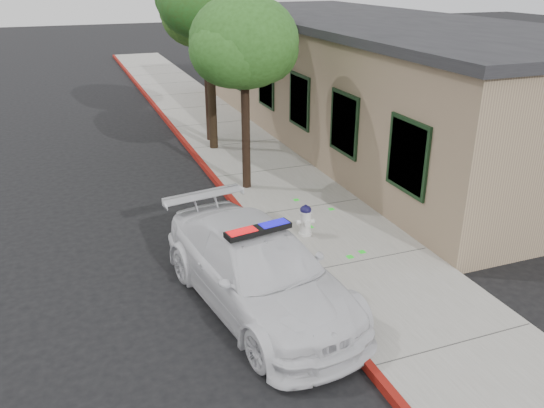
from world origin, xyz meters
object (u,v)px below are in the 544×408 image
Objects in this scene: clapboard_building at (366,77)px; street_tree_near at (245,46)px; police_car at (259,270)px; street_tree_far at (206,12)px; fire_hydrant at (305,220)px.

street_tree_near is at bearing -145.71° from clapboard_building.
police_car is 0.93× the size of street_tree_far.
street_tree_near is (1.61, 5.48, 3.23)m from police_car.
street_tree_near is at bearing -93.60° from street_tree_far.
clapboard_building reaches higher than police_car.
clapboard_building is 28.51× the size of fire_hydrant.
street_tree_far reaches higher than clapboard_building.
police_car is 2.84m from fire_hydrant.
clapboard_building is 3.89× the size of police_car.
police_car is at bearing -100.46° from street_tree_far.
street_tree_far reaches higher than police_car.
clapboard_building is 7.47m from street_tree_near.
fire_hydrant is at bearing 38.89° from police_car.
police_car is 6.56m from street_tree_near.
clapboard_building reaches higher than fire_hydrant.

